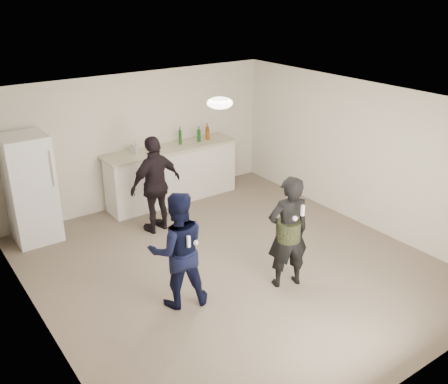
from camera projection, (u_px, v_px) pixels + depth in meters
floor at (232, 266)px, 7.60m from camera, size 6.00×6.00×0.00m
ceiling at (233, 103)px, 6.62m from camera, size 6.00×6.00×0.00m
wall_back at (138, 140)px, 9.36m from camera, size 6.00×0.00×6.00m
wall_front at (414, 287)px, 4.86m from camera, size 6.00×0.00×6.00m
wall_left at (36, 244)px, 5.64m from camera, size 0.00×6.00×6.00m
wall_right at (361, 154)px, 8.57m from camera, size 0.00×6.00×6.00m
counter at (173, 175)px, 9.68m from camera, size 2.60×0.56×1.05m
counter_top at (171, 148)px, 9.46m from camera, size 2.68×0.64×0.04m
fridge at (30, 189)px, 8.06m from camera, size 0.70×0.70×1.80m
fridge_handle at (52, 169)px, 7.77m from camera, size 0.02×0.02×0.60m
ceiling_dome at (220, 103)px, 6.87m from camera, size 0.36×0.36×0.16m
shaker at (132, 149)px, 9.11m from camera, size 0.08×0.08×0.17m
man at (178, 250)px, 6.43m from camera, size 0.93×0.82×1.60m
woman at (288, 232)px, 6.83m from camera, size 0.69×0.55×1.64m
camo_shorts at (288, 231)px, 6.82m from camera, size 0.34×0.34×0.28m
spectator at (156, 185)px, 8.38m from camera, size 1.04×0.55×1.69m
remote_man at (189, 241)px, 6.12m from camera, size 0.04×0.04×0.15m
nunchuk_man at (196, 243)px, 6.23m from camera, size 0.07×0.07×0.07m
remote_woman at (303, 210)px, 6.48m from camera, size 0.04×0.04×0.15m
nunchuk_woman at (295, 218)px, 6.49m from camera, size 0.07×0.07×0.07m
bottle_cluster at (191, 137)px, 9.69m from camera, size 1.66×0.14×0.28m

